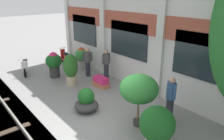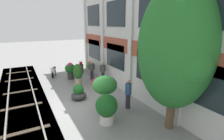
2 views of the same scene
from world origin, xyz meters
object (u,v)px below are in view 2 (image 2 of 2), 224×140
at_px(potted_plant_square_trough, 96,83).
at_px(resident_watching_tracks, 103,72).
at_px(potted_plant_stone_basin, 78,73).
at_px(potted_plant_fluted_column, 70,70).
at_px(resident_near_plants, 92,70).
at_px(scooter_second_parked, 82,67).
at_px(potted_plant_low_pan, 105,85).
at_px(potted_plant_wide_bowl, 79,93).
at_px(resident_by_doorway, 128,93).
at_px(broadleaf_tree, 176,50).
at_px(potted_plant_glazed_jar, 90,67).
at_px(scooter_near_curb, 54,71).
at_px(potted_plant_ribbed_drum, 107,107).

distance_m(potted_plant_square_trough, resident_watching_tracks, 1.23).
bearing_deg(potted_plant_stone_basin, potted_plant_fluted_column, -173.50).
distance_m(potted_plant_stone_basin, resident_near_plants, 1.38).
bearing_deg(scooter_second_parked, potted_plant_low_pan, 179.41).
bearing_deg(potted_plant_wide_bowl, potted_plant_low_pan, 22.80).
distance_m(potted_plant_stone_basin, resident_watching_tracks, 1.90).
relative_size(potted_plant_low_pan, potted_plant_square_trough, 2.02).
height_order(potted_plant_square_trough, resident_watching_tracks, resident_watching_tracks).
bearing_deg(resident_watching_tracks, potted_plant_low_pan, 153.40).
relative_size(potted_plant_square_trough, scooter_second_parked, 0.67).
xyz_separation_m(potted_plant_stone_basin, potted_plant_wide_bowl, (2.66, -0.84, -0.48)).
bearing_deg(scooter_second_parked, resident_by_doorway, -172.07).
relative_size(potted_plant_square_trough, resident_by_doorway, 0.56).
bearing_deg(potted_plant_stone_basin, broadleaf_tree, 13.22).
bearing_deg(broadleaf_tree, resident_near_plants, -176.66).
bearing_deg(potted_plant_glazed_jar, scooter_second_parked, -169.13).
xyz_separation_m(scooter_near_curb, resident_by_doorway, (8.11, 2.41, 0.44)).
bearing_deg(potted_plant_square_trough, potted_plant_glazed_jar, 166.49).
bearing_deg(potted_plant_square_trough, potted_plant_stone_basin, -139.07).
height_order(broadleaf_tree, scooter_near_curb, broadleaf_tree).
height_order(potted_plant_stone_basin, resident_by_doorway, resident_by_doorway).
distance_m(potted_plant_wide_bowl, resident_by_doorway, 3.19).
bearing_deg(scooter_near_curb, potted_plant_fluted_column, 58.46).
height_order(scooter_second_parked, resident_watching_tracks, resident_watching_tracks).
bearing_deg(potted_plant_fluted_column, potted_plant_ribbed_drum, -2.81).
bearing_deg(potted_plant_glazed_jar, resident_watching_tracks, 3.99).
bearing_deg(potted_plant_square_trough, potted_plant_fluted_column, -156.43).
height_order(resident_by_doorway, resident_watching_tracks, resident_by_doorway).
xyz_separation_m(potted_plant_fluted_column, potted_plant_ribbed_drum, (7.41, -0.36, -0.01)).
bearing_deg(resident_by_doorway, scooter_second_parked, -67.84).
bearing_deg(potted_plant_glazed_jar, potted_plant_fluted_column, -84.14).
height_order(potted_plant_ribbed_drum, resident_by_doorway, resident_by_doorway).
bearing_deg(potted_plant_low_pan, broadleaf_tree, 31.58).
bearing_deg(potted_plant_ribbed_drum, resident_near_plants, 163.81).
xyz_separation_m(potted_plant_low_pan, potted_plant_stone_basin, (-4.63, 0.01, -0.51)).
distance_m(potted_plant_low_pan, resident_watching_tracks, 4.55).
relative_size(potted_plant_ribbed_drum, resident_watching_tracks, 0.88).
bearing_deg(potted_plant_fluted_column, resident_near_plants, 54.18).
relative_size(potted_plant_stone_basin, potted_plant_glazed_jar, 1.20).
distance_m(potted_plant_glazed_jar, scooter_second_parked, 1.60).
distance_m(potted_plant_wide_bowl, scooter_near_curb, 5.70).
relative_size(potted_plant_square_trough, resident_watching_tracks, 0.57).
height_order(potted_plant_low_pan, scooter_second_parked, potted_plant_low_pan).
relative_size(broadleaf_tree, resident_by_doorway, 3.75).
height_order(potted_plant_stone_basin, potted_plant_glazed_jar, potted_plant_stone_basin).
distance_m(potted_plant_fluted_column, scooter_near_curb, 1.88).
height_order(broadleaf_tree, scooter_second_parked, broadleaf_tree).
height_order(potted_plant_low_pan, potted_plant_wide_bowl, potted_plant_low_pan).
distance_m(broadleaf_tree, potted_plant_fluted_column, 9.65).
bearing_deg(resident_near_plants, potted_plant_square_trough, 25.96).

